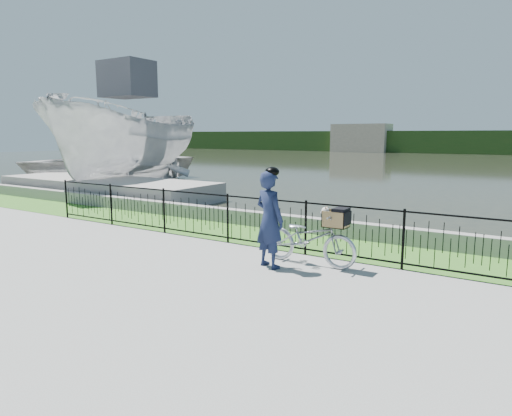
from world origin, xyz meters
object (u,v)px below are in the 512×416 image
Objects in this scene: boat_near at (130,144)px; dock at (105,188)px; cyclist at (269,218)px; boat_far at (108,163)px; bicycle_rig at (309,238)px.

dock is at bearing -65.54° from boat_near.
boat_far is at bearing 149.30° from cyclist.
boat_near reaches higher than bicycle_rig.
bicycle_rig is at bearing 45.77° from cyclist.
boat_near is (-12.46, 6.87, 1.55)m from bicycle_rig.
cyclist is (10.82, -5.07, 0.59)m from dock.
boat_near is at bearing 147.98° from cyclist.
dock is at bearing 154.90° from cyclist.
bicycle_rig is 0.18× the size of boat_far.
dock is 5.12× the size of bicycle_rig.
cyclist is 14.08m from boat_near.
boat_far is at bearing 151.69° from bicycle_rig.
boat_far is at bearing 153.53° from boat_near.
bicycle_rig is at bearing -28.31° from boat_far.
bicycle_rig is (11.38, -4.50, 0.17)m from dock.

